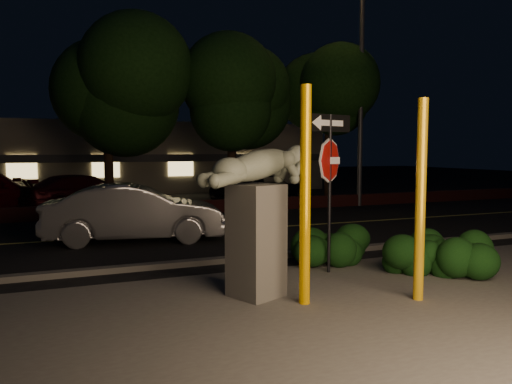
{
  "coord_description": "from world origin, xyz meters",
  "views": [
    {
      "loc": [
        -4.47,
        -7.26,
        2.45
      ],
      "look_at": [
        -0.71,
        2.05,
        1.6
      ],
      "focal_mm": 35.0,
      "sensor_mm": 36.0,
      "label": 1
    }
  ],
  "objects_px": {
    "silver_sedan": "(136,213)",
    "parked_car_dark": "(264,189)",
    "streetlight": "(356,65)",
    "yellow_pole_right": "(421,201)",
    "yellow_pole_left": "(305,196)",
    "sculpture": "(258,204)",
    "signpost": "(330,161)",
    "parked_car_darkred": "(85,192)"
  },
  "relations": [
    {
      "from": "silver_sedan",
      "to": "parked_car_dark",
      "type": "bearing_deg",
      "value": -33.93
    },
    {
      "from": "streetlight",
      "to": "yellow_pole_right",
      "type": "bearing_deg",
      "value": -106.93
    },
    {
      "from": "yellow_pole_left",
      "to": "streetlight",
      "type": "distance_m",
      "value": 15.01
    },
    {
      "from": "yellow_pole_right",
      "to": "silver_sedan",
      "type": "xyz_separation_m",
      "value": [
        -3.47,
        7.03,
        -0.86
      ]
    },
    {
      "from": "yellow_pole_right",
      "to": "sculpture",
      "type": "height_order",
      "value": "yellow_pole_right"
    },
    {
      "from": "signpost",
      "to": "parked_car_darkred",
      "type": "xyz_separation_m",
      "value": [
        -3.91,
        12.83,
        -1.51
      ]
    },
    {
      "from": "yellow_pole_left",
      "to": "silver_sedan",
      "type": "distance_m",
      "value": 6.8
    },
    {
      "from": "yellow_pole_right",
      "to": "parked_car_dark",
      "type": "height_order",
      "value": "yellow_pole_right"
    },
    {
      "from": "yellow_pole_left",
      "to": "silver_sedan",
      "type": "xyz_separation_m",
      "value": [
        -1.66,
        6.52,
        -0.95
      ]
    },
    {
      "from": "signpost",
      "to": "silver_sedan",
      "type": "bearing_deg",
      "value": 108.69
    },
    {
      "from": "yellow_pole_left",
      "to": "parked_car_darkred",
      "type": "bearing_deg",
      "value": 99.91
    },
    {
      "from": "parked_car_dark",
      "to": "sculpture",
      "type": "bearing_deg",
      "value": 134.87
    },
    {
      "from": "signpost",
      "to": "yellow_pole_right",
      "type": "bearing_deg",
      "value": -91.65
    },
    {
      "from": "signpost",
      "to": "streetlight",
      "type": "distance_m",
      "value": 12.83
    },
    {
      "from": "signpost",
      "to": "streetlight",
      "type": "relative_size",
      "value": 0.31
    },
    {
      "from": "yellow_pole_left",
      "to": "yellow_pole_right",
      "type": "relative_size",
      "value": 1.06
    },
    {
      "from": "streetlight",
      "to": "silver_sedan",
      "type": "distance_m",
      "value": 12.51
    },
    {
      "from": "sculpture",
      "to": "parked_car_darkred",
      "type": "distance_m",
      "value": 13.94
    },
    {
      "from": "silver_sedan",
      "to": "parked_car_darkred",
      "type": "relative_size",
      "value": 0.94
    },
    {
      "from": "signpost",
      "to": "parked_car_dark",
      "type": "bearing_deg",
      "value": 59.92
    },
    {
      "from": "yellow_pole_left",
      "to": "parked_car_darkred",
      "type": "relative_size",
      "value": 0.69
    },
    {
      "from": "yellow_pole_right",
      "to": "parked_car_dark",
      "type": "bearing_deg",
      "value": 77.13
    },
    {
      "from": "yellow_pole_right",
      "to": "parked_car_darkred",
      "type": "height_order",
      "value": "yellow_pole_right"
    },
    {
      "from": "streetlight",
      "to": "silver_sedan",
      "type": "height_order",
      "value": "streetlight"
    },
    {
      "from": "signpost",
      "to": "parked_car_darkred",
      "type": "distance_m",
      "value": 13.49
    },
    {
      "from": "parked_car_darkred",
      "to": "parked_car_dark",
      "type": "bearing_deg",
      "value": -119.22
    },
    {
      "from": "yellow_pole_left",
      "to": "parked_car_darkred",
      "type": "distance_m",
      "value": 14.7
    },
    {
      "from": "sculpture",
      "to": "silver_sedan",
      "type": "distance_m",
      "value": 6.01
    },
    {
      "from": "silver_sedan",
      "to": "parked_car_dark",
      "type": "relative_size",
      "value": 0.96
    },
    {
      "from": "streetlight",
      "to": "sculpture",
      "type": "bearing_deg",
      "value": -117.59
    },
    {
      "from": "parked_car_darkred",
      "to": "yellow_pole_right",
      "type": "bearing_deg",
      "value": 173.28
    },
    {
      "from": "yellow_pole_left",
      "to": "signpost",
      "type": "bearing_deg",
      "value": 49.45
    },
    {
      "from": "yellow_pole_right",
      "to": "sculpture",
      "type": "bearing_deg",
      "value": 152.96
    },
    {
      "from": "yellow_pole_right",
      "to": "streetlight",
      "type": "distance_m",
      "value": 14.51
    },
    {
      "from": "yellow_pole_left",
      "to": "streetlight",
      "type": "relative_size",
      "value": 0.34
    },
    {
      "from": "sculpture",
      "to": "parked_car_dark",
      "type": "relative_size",
      "value": 0.52
    },
    {
      "from": "yellow_pole_right",
      "to": "parked_car_dark",
      "type": "relative_size",
      "value": 0.67
    },
    {
      "from": "signpost",
      "to": "silver_sedan",
      "type": "distance_m",
      "value": 5.96
    },
    {
      "from": "silver_sedan",
      "to": "parked_car_dark",
      "type": "xyz_separation_m",
      "value": [
        6.7,
        7.08,
        -0.09
      ]
    },
    {
      "from": "signpost",
      "to": "sculpture",
      "type": "distance_m",
      "value": 2.22
    },
    {
      "from": "yellow_pole_left",
      "to": "parked_car_dark",
      "type": "bearing_deg",
      "value": 69.67
    },
    {
      "from": "silver_sedan",
      "to": "sculpture",
      "type": "bearing_deg",
      "value": -159.45
    }
  ]
}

